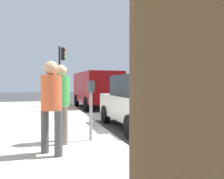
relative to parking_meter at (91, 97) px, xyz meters
The scene contains 7 objects.
ground_plane 1.37m from the parking_meter, 101.15° to the right, with size 80.00×80.00×0.00m, color #38383A.
parking_meter is the anchor object (origin of this frame).
pedestrian_at_meter 0.69m from the parking_meter, 95.44° to the left, with size 0.52×0.38×1.77m.
pedestrian_bystander 1.36m from the parking_meter, 136.63° to the left, with size 0.45×0.39×1.76m.
parked_sedan_near 2.79m from the parking_meter, 47.60° to the right, with size 4.40×1.97×1.77m.
parked_van_far 9.63m from the parking_meter, 12.30° to the right, with size 5.27×2.28×2.18m.
traffic_signal 9.82m from the parking_meter, ahead, with size 0.24×0.44×3.60m.
Camera 1 is at (-5.68, 1.76, 1.49)m, focal length 40.22 mm.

